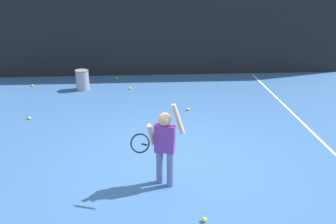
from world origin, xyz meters
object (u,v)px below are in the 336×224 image
at_px(ball_hopper, 82,80).
at_px(tennis_ball_0, 188,109).
at_px(tennis_ball_2, 204,220).
at_px(tennis_ball_3, 117,78).
at_px(tennis_ball_1, 32,85).
at_px(tennis_ball_4, 29,118).
at_px(tennis_player, 164,143).
at_px(tennis_ball_5, 130,88).

xyz_separation_m(ball_hopper, tennis_ball_0, (2.78, -1.81, -0.26)).
height_order(tennis_ball_2, tennis_ball_3, same).
bearing_deg(tennis_ball_1, ball_hopper, -13.15).
height_order(tennis_ball_2, tennis_ball_4, same).
bearing_deg(tennis_ball_3, tennis_player, -79.03).
height_order(tennis_ball_3, tennis_ball_4, same).
bearing_deg(tennis_ball_5, ball_hopper, 176.41).
distance_m(tennis_player, tennis_ball_5, 4.98).
distance_m(tennis_player, tennis_ball_3, 6.10).
relative_size(tennis_ball_4, tennis_ball_5, 1.00).
xyz_separation_m(ball_hopper, tennis_ball_2, (2.53, -5.90, -0.26)).
distance_m(ball_hopper, tennis_ball_5, 1.35).
xyz_separation_m(tennis_ball_3, tennis_ball_5, (0.44, -1.07, 0.00)).
bearing_deg(tennis_ball_4, tennis_ball_5, 43.15).
distance_m(tennis_ball_4, tennis_ball_5, 3.01).
distance_m(tennis_ball_0, tennis_ball_1, 4.80).
bearing_deg(tennis_ball_3, tennis_ball_1, -165.19).
distance_m(tennis_ball_3, tennis_ball_4, 3.59).
bearing_deg(tennis_ball_5, tennis_ball_1, 171.26).
bearing_deg(tennis_player, tennis_ball_5, 113.64).
bearing_deg(ball_hopper, tennis_ball_3, 48.10).
relative_size(ball_hopper, tennis_ball_3, 8.52).
xyz_separation_m(tennis_player, tennis_ball_2, (0.49, -0.94, -0.69)).
bearing_deg(tennis_player, tennis_ball_4, 151.20).
bearing_deg(tennis_ball_0, tennis_ball_3, 124.05).
xyz_separation_m(tennis_ball_1, tennis_ball_5, (2.83, -0.44, 0.00)).
bearing_deg(tennis_ball_5, tennis_ball_3, 112.35).
relative_size(tennis_player, tennis_ball_2, 20.46).
relative_size(tennis_ball_1, tennis_ball_2, 1.00).
bearing_deg(tennis_ball_0, tennis_ball_4, -174.84).
bearing_deg(tennis_player, tennis_ball_3, 116.29).
bearing_deg(tennis_ball_1, tennis_ball_5, -8.74).
relative_size(ball_hopper, tennis_ball_5, 8.52).
relative_size(tennis_ball_1, tennis_ball_4, 1.00).
bearing_deg(tennis_ball_2, tennis_ball_4, 132.16).
relative_size(tennis_player, tennis_ball_4, 20.46).
bearing_deg(tennis_ball_2, tennis_ball_5, 101.73).
bearing_deg(tennis_ball_3, tennis_ball_5, -67.65).
relative_size(ball_hopper, tennis_ball_2, 8.52).
bearing_deg(tennis_ball_4, tennis_ball_3, 60.67).
distance_m(tennis_ball_2, tennis_ball_4, 5.07).
bearing_deg(tennis_ball_2, tennis_ball_3, 103.45).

